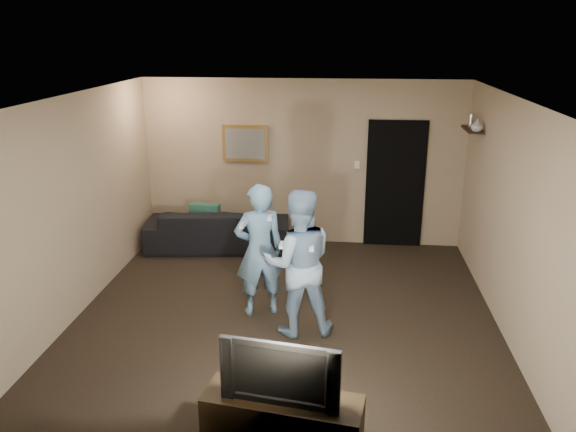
# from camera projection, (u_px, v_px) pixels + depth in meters

# --- Properties ---
(ground) EXTENTS (5.00, 5.00, 0.00)m
(ground) POSITION_uv_depth(u_px,v_px,m) (286.00, 313.00, 6.86)
(ground) COLOR black
(ground) RESTS_ON ground
(ceiling) EXTENTS (5.00, 5.00, 0.04)m
(ceiling) POSITION_uv_depth(u_px,v_px,m) (286.00, 97.00, 6.04)
(ceiling) COLOR silver
(ceiling) RESTS_ON wall_back
(wall_back) EXTENTS (5.00, 0.04, 2.60)m
(wall_back) POSITION_uv_depth(u_px,v_px,m) (303.00, 163.00, 8.81)
(wall_back) COLOR tan
(wall_back) RESTS_ON ground
(wall_front) EXTENTS (5.00, 0.04, 2.60)m
(wall_front) POSITION_uv_depth(u_px,v_px,m) (250.00, 317.00, 4.09)
(wall_front) COLOR tan
(wall_front) RESTS_ON ground
(wall_left) EXTENTS (0.04, 5.00, 2.60)m
(wall_left) POSITION_uv_depth(u_px,v_px,m) (78.00, 205.00, 6.69)
(wall_left) COLOR tan
(wall_left) RESTS_ON ground
(wall_right) EXTENTS (0.04, 5.00, 2.60)m
(wall_right) POSITION_uv_depth(u_px,v_px,m) (510.00, 219.00, 6.21)
(wall_right) COLOR tan
(wall_right) RESTS_ON ground
(sofa) EXTENTS (2.30, 1.10, 0.65)m
(sofa) POSITION_uv_depth(u_px,v_px,m) (218.00, 228.00, 8.83)
(sofa) COLOR black
(sofa) RESTS_ON ground
(throw_pillow) EXTENTS (0.48, 0.19, 0.47)m
(throw_pillow) POSITION_uv_depth(u_px,v_px,m) (205.00, 218.00, 8.80)
(throw_pillow) COLOR #18493F
(throw_pillow) RESTS_ON sofa
(painting_frame) EXTENTS (0.72, 0.05, 0.57)m
(painting_frame) POSITION_uv_depth(u_px,v_px,m) (245.00, 143.00, 8.78)
(painting_frame) COLOR olive
(painting_frame) RESTS_ON wall_back
(painting_canvas) EXTENTS (0.62, 0.01, 0.47)m
(painting_canvas) POSITION_uv_depth(u_px,v_px,m) (245.00, 144.00, 8.75)
(painting_canvas) COLOR slate
(painting_canvas) RESTS_ON painting_frame
(doorway) EXTENTS (0.90, 0.06, 2.00)m
(doorway) POSITION_uv_depth(u_px,v_px,m) (395.00, 184.00, 8.74)
(doorway) COLOR black
(doorway) RESTS_ON ground
(light_switch) EXTENTS (0.08, 0.02, 0.12)m
(light_switch) POSITION_uv_depth(u_px,v_px,m) (357.00, 165.00, 8.70)
(light_switch) COLOR silver
(light_switch) RESTS_ON wall_back
(wall_shelf) EXTENTS (0.20, 0.60, 0.03)m
(wall_shelf) POSITION_uv_depth(u_px,v_px,m) (472.00, 129.00, 7.70)
(wall_shelf) COLOR black
(wall_shelf) RESTS_ON wall_right
(shelf_vase) EXTENTS (0.17, 0.17, 0.16)m
(shelf_vase) POSITION_uv_depth(u_px,v_px,m) (477.00, 125.00, 7.44)
(shelf_vase) COLOR silver
(shelf_vase) RESTS_ON wall_shelf
(shelf_figurine) EXTENTS (0.06, 0.06, 0.18)m
(shelf_figurine) POSITION_uv_depth(u_px,v_px,m) (471.00, 120.00, 7.81)
(shelf_figurine) COLOR #B9B9BD
(shelf_figurine) RESTS_ON wall_shelf
(tv_console) EXTENTS (1.34, 0.60, 0.46)m
(tv_console) POSITION_uv_depth(u_px,v_px,m) (283.00, 421.00, 4.58)
(tv_console) COLOR black
(tv_console) RESTS_ON ground
(television) EXTENTS (0.97, 0.27, 0.55)m
(television) POSITION_uv_depth(u_px,v_px,m) (282.00, 368.00, 4.42)
(television) COLOR black
(television) RESTS_ON tv_console
(wii_player_left) EXTENTS (0.69, 0.58, 1.62)m
(wii_player_left) POSITION_uv_depth(u_px,v_px,m) (259.00, 250.00, 6.63)
(wii_player_left) COLOR #6E9ABE
(wii_player_left) RESTS_ON ground
(wii_player_right) EXTENTS (0.92, 0.78, 1.68)m
(wii_player_right) POSITION_uv_depth(u_px,v_px,m) (298.00, 263.00, 6.19)
(wii_player_right) COLOR #89A8C7
(wii_player_right) RESTS_ON ground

